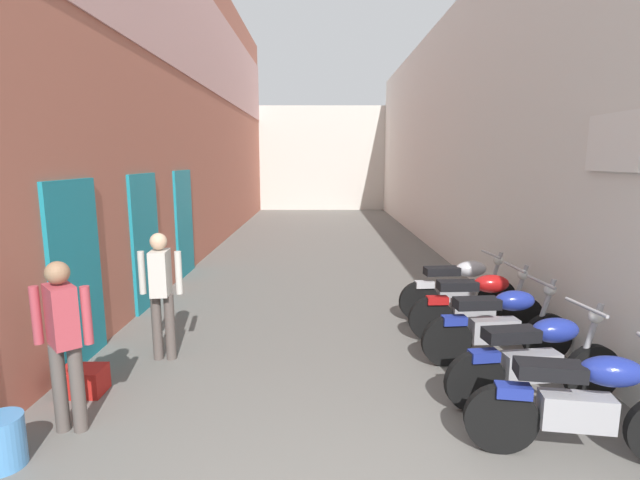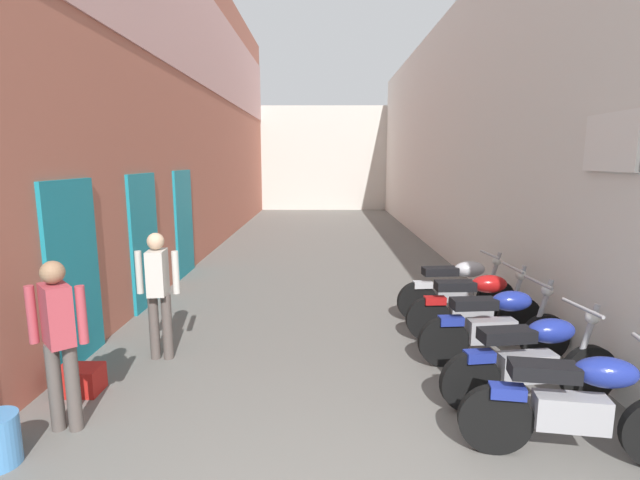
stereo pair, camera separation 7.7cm
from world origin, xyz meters
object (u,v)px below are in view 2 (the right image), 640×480
object	(u,v)px
motorcycle_second	(533,359)
motorcycle_fourth	(475,304)
pedestrian_mid_alley	(158,286)
motorcycle_third	(496,324)
pedestrian_by_doorway	(59,334)
motorcycle_fifth	(458,287)
plastic_crate	(79,380)
motorcycle_nearest	(579,403)

from	to	relation	value
motorcycle_second	motorcycle_fourth	distance (m)	1.75
motorcycle_second	pedestrian_mid_alley	xyz separation A→B (m)	(-4.04, 1.11, 0.42)
motorcycle_third	motorcycle_second	bearing A→B (deg)	-90.00
motorcycle_second	pedestrian_by_doorway	distance (m)	4.42
motorcycle_fourth	pedestrian_mid_alley	distance (m)	4.11
pedestrian_by_doorway	motorcycle_fifth	bearing A→B (deg)	34.58
pedestrian_by_doorway	pedestrian_mid_alley	xyz separation A→B (m)	(0.34, 1.54, 0.00)
pedestrian_by_doorway	motorcycle_third	bearing A→B (deg)	17.85
motorcycle_second	pedestrian_by_doorway	world-z (taller)	pedestrian_by_doorway
motorcycle_fourth	motorcycle_fifth	size ratio (longest dim) A/B	1.00
pedestrian_by_doorway	pedestrian_mid_alley	distance (m)	1.58
motorcycle_third	pedestrian_mid_alley	size ratio (longest dim) A/B	1.18
motorcycle_second	pedestrian_mid_alley	bearing A→B (deg)	164.66
motorcycle_third	plastic_crate	world-z (taller)	motorcycle_third
motorcycle_nearest	motorcycle_fifth	distance (m)	3.43
motorcycle_nearest	motorcycle_fourth	world-z (taller)	same
motorcycle_second	motorcycle_third	size ratio (longest dim) A/B	1.00
motorcycle_nearest	pedestrian_mid_alley	xyz separation A→B (m)	(-4.04, 1.96, 0.42)
pedestrian_mid_alley	motorcycle_nearest	bearing A→B (deg)	-25.85
motorcycle_third	pedestrian_mid_alley	distance (m)	4.06
plastic_crate	motorcycle_nearest	bearing A→B (deg)	-13.32
motorcycle_fourth	motorcycle_fifth	bearing A→B (deg)	90.00
motorcycle_second	motorcycle_fifth	size ratio (longest dim) A/B	1.00
motorcycle_second	pedestrian_mid_alley	world-z (taller)	pedestrian_mid_alley
motorcycle_third	motorcycle_fifth	xyz separation A→B (m)	(-0.00, 1.61, 0.00)
motorcycle_second	motorcycle_fifth	distance (m)	2.58
motorcycle_third	pedestrian_by_doorway	size ratio (longest dim) A/B	1.18
motorcycle_nearest	motorcycle_fifth	size ratio (longest dim) A/B	1.00
motorcycle_nearest	plastic_crate	size ratio (longest dim) A/B	4.18
motorcycle_fifth	plastic_crate	distance (m)	5.19
motorcycle_fifth	pedestrian_by_doorway	bearing A→B (deg)	-145.42
motorcycle_third	plastic_crate	distance (m)	4.69
motorcycle_fourth	motorcycle_second	bearing A→B (deg)	-90.00
motorcycle_fourth	pedestrian_mid_alley	xyz separation A→B (m)	(-4.04, -0.64, 0.42)
motorcycle_second	motorcycle_third	distance (m)	0.97
motorcycle_fifth	motorcycle_second	bearing A→B (deg)	-90.00
motorcycle_fourth	plastic_crate	distance (m)	4.87
plastic_crate	pedestrian_by_doorway	bearing A→B (deg)	-70.85
motorcycle_nearest	motorcycle_third	distance (m)	1.82
motorcycle_second	motorcycle_fourth	size ratio (longest dim) A/B	1.00
pedestrian_by_doorway	motorcycle_second	bearing A→B (deg)	5.68
motorcycle_third	pedestrian_by_doorway	xyz separation A→B (m)	(-4.38, -1.41, 0.42)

